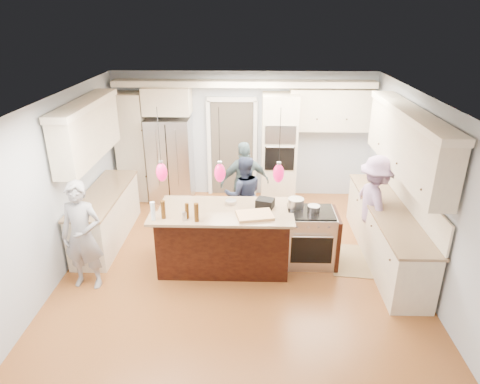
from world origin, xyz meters
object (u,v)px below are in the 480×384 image
at_px(person_far_left, 244,195).
at_px(refrigerator, 171,160).
at_px(person_bar_end, 82,236).
at_px(kitchen_island, 224,237).
at_px(island_range, 311,237).

bearing_deg(person_far_left, refrigerator, -50.90).
bearing_deg(person_bar_end, kitchen_island, 23.57).
height_order(refrigerator, person_far_left, refrigerator).
height_order(person_bar_end, person_far_left, person_bar_end).
height_order(kitchen_island, person_far_left, person_far_left).
xyz_separation_m(island_range, person_bar_end, (-3.42, -0.75, 0.38)).
relative_size(refrigerator, island_range, 1.96).
bearing_deg(refrigerator, kitchen_island, -63.11).
distance_m(refrigerator, person_far_left, 2.15).
relative_size(person_bar_end, person_far_left, 1.15).
bearing_deg(island_range, refrigerator, 137.41).
distance_m(kitchen_island, island_range, 1.41).
bearing_deg(person_bar_end, refrigerator, 82.78).
bearing_deg(kitchen_island, person_bar_end, -161.54).
distance_m(refrigerator, island_range, 3.71).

